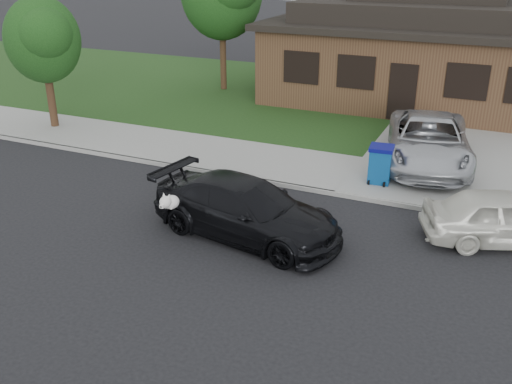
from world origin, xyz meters
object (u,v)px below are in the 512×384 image
at_px(sedan, 246,209).
at_px(white_compact, 506,217).
at_px(recycling_bin, 380,164).
at_px(minivan, 428,141).

distance_m(sedan, white_compact, 5.85).
height_order(sedan, recycling_bin, sedan).
distance_m(sedan, minivan, 7.01).
relative_size(white_compact, recycling_bin, 3.40).
xyz_separation_m(sedan, minivan, (3.10, 6.28, 0.18)).
bearing_deg(minivan, white_compact, -71.04).
distance_m(white_compact, recycling_bin, 3.93).
xyz_separation_m(minivan, white_compact, (2.36, -4.17, -0.23)).
bearing_deg(minivan, recycling_bin, -125.44).
bearing_deg(minivan, sedan, -126.79).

